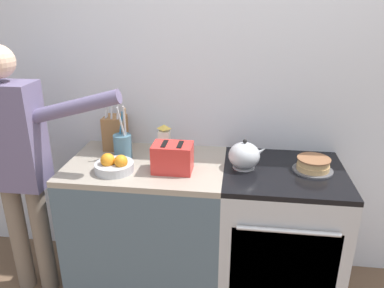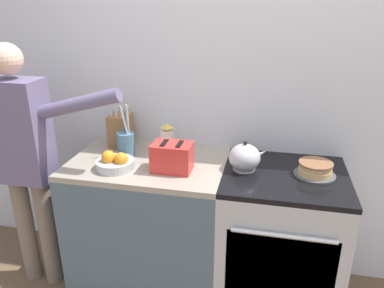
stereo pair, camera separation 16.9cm
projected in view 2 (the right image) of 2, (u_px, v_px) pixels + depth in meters
The scene contains 11 objects.
wall_back at pixel (252, 87), 2.34m from camera, with size 8.00×0.04×2.60m.
counter_cabinet at pixel (150, 222), 2.46m from camera, with size 0.95×0.64×0.88m.
stove_range at pixel (279, 239), 2.29m from camera, with size 0.71×0.67×0.88m.
layer_cake at pixel (315, 169), 2.10m from camera, with size 0.23×0.23×0.08m.
tea_kettle at pixel (245, 157), 2.16m from camera, with size 0.22×0.18×0.18m.
knife_block at pixel (121, 130), 2.50m from camera, with size 0.13×0.15×0.31m.
utensil_crock at pixel (126, 143), 2.35m from camera, with size 0.11×0.11×0.34m.
fruit_bowl at pixel (115, 163), 2.18m from camera, with size 0.22×0.22×0.12m.
toaster at pixel (172, 157), 2.15m from camera, with size 0.24×0.16×0.17m.
milk_carton at pixel (168, 139), 2.39m from camera, with size 0.07×0.07×0.20m.
person_baker at pixel (24, 151), 2.27m from camera, with size 0.92×0.20×1.60m.
Camera 2 is at (0.13, -1.67, 1.82)m, focal length 35.00 mm.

